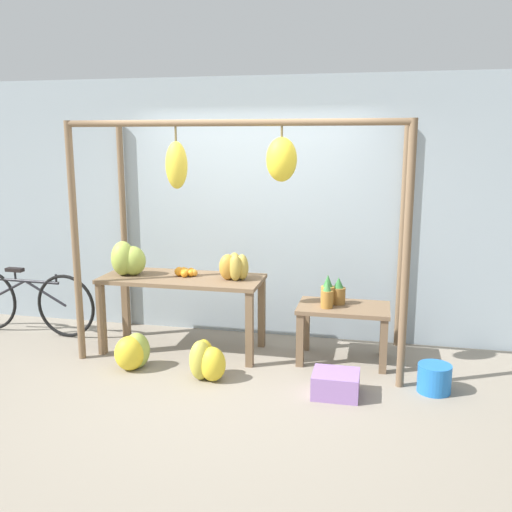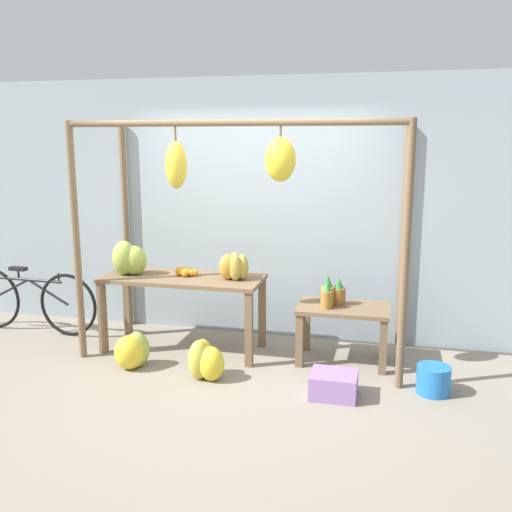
% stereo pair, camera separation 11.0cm
% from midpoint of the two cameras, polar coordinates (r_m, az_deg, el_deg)
% --- Properties ---
extents(ground_plane, '(20.00, 20.00, 0.00)m').
position_cam_midpoint_polar(ground_plane, '(5.23, -3.97, -12.67)').
color(ground_plane, gray).
extents(shop_wall_back, '(8.00, 0.08, 2.80)m').
position_cam_midpoint_polar(shop_wall_back, '(6.23, -0.36, 4.69)').
color(shop_wall_back, '#99A8B2').
rests_on(shop_wall_back, ground_plane).
extents(stall_awning, '(3.16, 1.22, 2.32)m').
position_cam_midpoint_polar(stall_awning, '(5.32, -2.11, 5.88)').
color(stall_awning, brown).
rests_on(stall_awning, ground_plane).
extents(display_table_main, '(1.63, 0.66, 0.78)m').
position_cam_midpoint_polar(display_table_main, '(5.86, -7.92, -3.20)').
color(display_table_main, brown).
rests_on(display_table_main, ground_plane).
extents(display_table_side, '(0.88, 0.55, 0.56)m').
position_cam_midpoint_polar(display_table_side, '(5.64, 8.17, -6.10)').
color(display_table_side, brown).
rests_on(display_table_side, ground_plane).
extents(banana_pile_on_table, '(0.40, 0.32, 0.35)m').
position_cam_midpoint_polar(banana_pile_on_table, '(5.97, -13.25, -0.33)').
color(banana_pile_on_table, '#9EB247').
rests_on(banana_pile_on_table, display_table_main).
extents(orange_pile, '(0.24, 0.19, 0.09)m').
position_cam_midpoint_polar(orange_pile, '(5.85, -7.63, -1.60)').
color(orange_pile, orange).
rests_on(orange_pile, display_table_main).
extents(pineapple_cluster, '(0.24, 0.29, 0.30)m').
position_cam_midpoint_polar(pineapple_cluster, '(5.59, 6.99, -3.72)').
color(pineapple_cluster, '#A3702D').
rests_on(pineapple_cluster, display_table_side).
extents(banana_pile_ground_left, '(0.40, 0.42, 0.35)m').
position_cam_midpoint_polar(banana_pile_ground_left, '(5.63, -12.72, -9.32)').
color(banana_pile_ground_left, '#9EB247').
rests_on(banana_pile_ground_left, ground_plane).
extents(banana_pile_ground_right, '(0.38, 0.32, 0.37)m').
position_cam_midpoint_polar(banana_pile_ground_right, '(5.28, -5.64, -10.40)').
color(banana_pile_ground_right, yellow).
rests_on(banana_pile_ground_right, ground_plane).
extents(fruit_crate_white, '(0.39, 0.34, 0.21)m').
position_cam_midpoint_polar(fruit_crate_white, '(5.01, 7.33, -12.57)').
color(fruit_crate_white, '#9970B7').
rests_on(fruit_crate_white, ground_plane).
extents(blue_bucket, '(0.29, 0.29, 0.25)m').
position_cam_midpoint_polar(blue_bucket, '(5.25, 16.81, -11.63)').
color(blue_bucket, blue).
rests_on(blue_bucket, ground_plane).
extents(parked_bicycle, '(1.70, 0.11, 0.75)m').
position_cam_midpoint_polar(parked_bicycle, '(6.91, -22.38, -4.22)').
color(parked_bicycle, black).
rests_on(parked_bicycle, ground_plane).
extents(papaya_pile, '(0.35, 0.29, 0.26)m').
position_cam_midpoint_polar(papaya_pile, '(5.65, -2.76, -1.08)').
color(papaya_pile, '#B2993D').
rests_on(papaya_pile, display_table_main).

